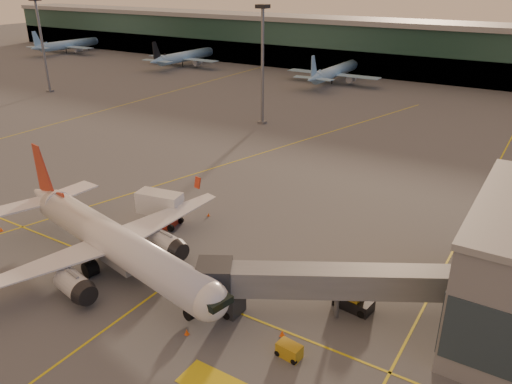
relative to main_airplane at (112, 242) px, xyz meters
The scene contains 15 objects.
ground 5.93m from the main_airplane, 62.93° to the right, with size 600.00×600.00×0.00m, color #4C4F54.
taxi_markings 40.86m from the main_airplane, 97.36° to the left, with size 100.12×173.00×0.01m.
terminal 137.77m from the main_airplane, 89.12° to the left, with size 400.00×20.00×17.60m.
mast_west_far 105.82m from the main_airplane, 146.64° to the left, with size 2.40×2.40×25.60m.
mast_west_near 65.37m from the main_airplane, 106.13° to the left, with size 2.40×2.40×25.60m.
distant_aircraft_row 125.09m from the main_airplane, 114.39° to the left, with size 225.00×34.00×13.00m.
main_airplane is the anchor object (origin of this frame).
jet_bridge 27.07m from the main_airplane, 13.35° to the left, with size 26.06×16.71×5.70m.
catering_truck 11.85m from the main_airplane, 105.20° to the left, with size 6.46×3.68×4.72m.
gpu_cart 24.11m from the main_airplane, ahead, with size 2.38×1.58×1.31m.
pushback_tug 27.28m from the main_airplane, 16.61° to the left, with size 4.07×2.51×1.99m.
cone_nose 22.23m from the main_airplane, ahead, with size 0.49×0.49×0.63m.
cone_tail 20.24m from the main_airplane, behind, with size 0.47×0.47×0.59m.
cone_wing_left 17.23m from the main_airplane, 87.64° to the left, with size 0.39×0.39×0.50m.
cone_fwd 15.29m from the main_airplane, 17.41° to the right, with size 0.45×0.45×0.58m.
Camera 1 is at (37.73, -28.94, 31.21)m, focal length 35.00 mm.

